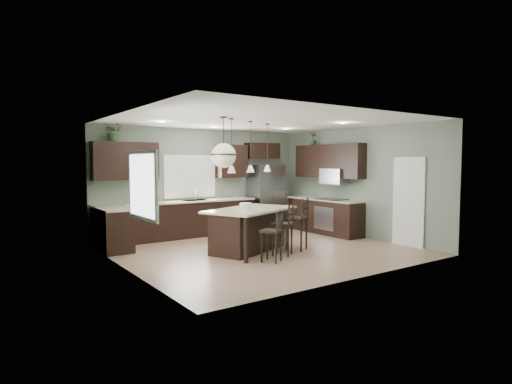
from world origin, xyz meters
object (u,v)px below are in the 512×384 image
object	(u,v)px
serving_dish	(245,206)
plant_back_left	(114,132)
kitchen_island	(251,230)
bar_stool_left	(271,237)
bar_stool_right	(296,224)
refrigerator	(265,197)
bar_stool_center	(282,230)

from	to	relation	value
serving_dish	plant_back_left	xyz separation A→B (m)	(-1.96, 2.57, 1.62)
kitchen_island	plant_back_left	world-z (taller)	plant_back_left
bar_stool_left	plant_back_left	xyz separation A→B (m)	(-1.90, 3.54, 2.13)
bar_stool_right	plant_back_left	xyz separation A→B (m)	(-3.03, 2.96, 2.05)
kitchen_island	bar_stool_left	xyz separation A→B (m)	(-0.24, -1.06, 0.03)
refrigerator	bar_stool_left	world-z (taller)	refrigerator
serving_dish	bar_stool_right	distance (m)	1.22
kitchen_island	bar_stool_right	size ratio (longest dim) A/B	1.81
serving_dish	bar_stool_right	size ratio (longest dim) A/B	0.21
serving_dish	bar_stool_center	xyz separation A→B (m)	(0.47, -0.66, -0.46)
bar_stool_center	bar_stool_right	xyz separation A→B (m)	(0.60, 0.26, 0.03)
bar_stool_left	bar_stool_center	bearing A→B (deg)	-0.91
refrigerator	serving_dish	xyz separation A→B (m)	(-2.28, -2.42, 0.07)
bar_stool_center	bar_stool_right	size ratio (longest dim) A/B	0.94
refrigerator	bar_stool_center	xyz separation A→B (m)	(-1.81, -3.08, -0.39)
kitchen_island	plant_back_left	size ratio (longest dim) A/B	4.71
refrigerator	kitchen_island	bearing A→B (deg)	-131.84
refrigerator	bar_stool_center	distance (m)	3.59
bar_stool_center	plant_back_left	distance (m)	4.54
serving_dish	plant_back_left	world-z (taller)	plant_back_left
refrigerator	bar_stool_center	world-z (taller)	refrigerator
bar_stool_center	refrigerator	bearing A→B (deg)	21.99
kitchen_island	plant_back_left	distance (m)	3.93
serving_dish	bar_stool_left	distance (m)	1.10
refrigerator	plant_back_left	world-z (taller)	plant_back_left
bar_stool_right	refrigerator	bearing A→B (deg)	37.00
serving_dish	refrigerator	bearing A→B (deg)	46.70
kitchen_island	serving_dish	distance (m)	0.57
bar_stool_right	plant_back_left	size ratio (longest dim) A/B	2.60
bar_stool_center	plant_back_left	size ratio (longest dim) A/B	2.44
refrigerator	bar_stool_center	bearing A→B (deg)	-120.45
bar_stool_left	serving_dish	bearing A→B (deg)	54.50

